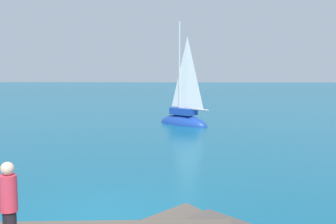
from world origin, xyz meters
name	(u,v)px	position (x,y,z in m)	size (l,w,h in m)	color
ground_plane	(100,214)	(0.00, 0.00, 0.00)	(160.00, 160.00, 0.00)	#0F5675
sailboat_near	(184,119)	(2.32, 16.00, 0.38)	(3.57, 3.41, 7.01)	#193D99
person_standing	(9,207)	(-0.81, -3.57, 1.42)	(0.28, 0.28, 1.62)	black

